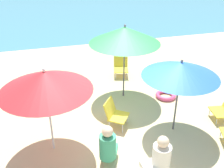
# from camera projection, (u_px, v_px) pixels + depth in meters

# --- Properties ---
(ground_plane) EXTENTS (40.00, 40.00, 0.00)m
(ground_plane) POSITION_uv_depth(u_px,v_px,m) (120.00, 125.00, 6.50)
(ground_plane) COLOR #D3BC8C
(sea_water) EXTENTS (40.00, 16.00, 0.01)m
(sea_water) POSITION_uv_depth(u_px,v_px,m) (62.00, 6.00, 18.26)
(sea_water) COLOR teal
(sea_water) RESTS_ON ground_plane
(umbrella_green) EXTENTS (1.86, 1.86, 2.07)m
(umbrella_green) POSITION_uv_depth(u_px,v_px,m) (125.00, 35.00, 6.88)
(umbrella_green) COLOR #4C4C51
(umbrella_green) RESTS_ON ground_plane
(umbrella_red) EXTENTS (1.79, 1.79, 1.89)m
(umbrella_red) POSITION_uv_depth(u_px,v_px,m) (45.00, 81.00, 5.01)
(umbrella_red) COLOR silver
(umbrella_red) RESTS_ON ground_plane
(umbrella_blue) EXTENTS (1.65, 1.65, 1.78)m
(umbrella_blue) POSITION_uv_depth(u_px,v_px,m) (181.00, 69.00, 5.63)
(umbrella_blue) COLOR #4C4C51
(umbrella_blue) RESTS_ON ground_plane
(beach_chair_c) EXTENTS (0.69, 0.69, 0.67)m
(beach_chair_c) POSITION_uv_depth(u_px,v_px,m) (114.00, 113.00, 6.32)
(beach_chair_c) COLOR gold
(beach_chair_c) RESTS_ON ground_plane
(beach_chair_d) EXTENTS (0.58, 0.67, 0.58)m
(beach_chair_d) POSITION_uv_depth(u_px,v_px,m) (121.00, 66.00, 8.78)
(beach_chair_d) COLOR gold
(beach_chair_d) RESTS_ON ground_plane
(person_a) EXTENTS (0.45, 0.56, 0.94)m
(person_a) POSITION_uv_depth(u_px,v_px,m) (108.00, 146.00, 5.18)
(person_a) COLOR #389970
(person_a) RESTS_ON ground_plane
(person_b) EXTENTS (0.57, 0.36, 0.88)m
(person_b) POSITION_uv_depth(u_px,v_px,m) (159.00, 157.00, 4.94)
(person_b) COLOR silver
(person_b) RESTS_ON ground_plane
(swim_ring) EXTENTS (0.57, 0.57, 0.12)m
(swim_ring) POSITION_uv_depth(u_px,v_px,m) (166.00, 95.00, 7.62)
(swim_ring) COLOR #E54C7F
(swim_ring) RESTS_ON ground_plane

